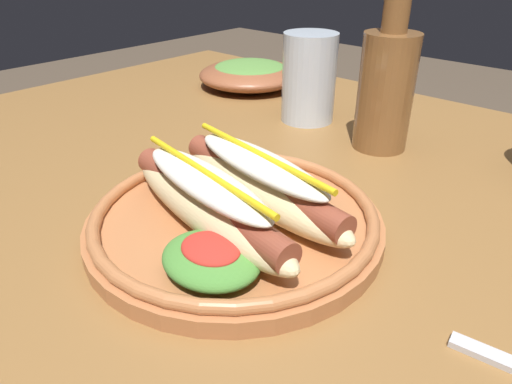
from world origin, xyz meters
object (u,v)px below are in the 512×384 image
at_px(hot_dog_plate, 234,209).
at_px(water_cup, 309,78).
at_px(side_bowl, 250,74).
at_px(glass_bottle, 387,83).

height_order(hot_dog_plate, water_cup, water_cup).
xyz_separation_m(water_cup, side_bowl, (-0.19, 0.07, -0.04)).
distance_m(hot_dog_plate, glass_bottle, 0.29).
xyz_separation_m(glass_bottle, side_bowl, (-0.33, 0.10, -0.06)).
relative_size(glass_bottle, side_bowl, 1.24).
xyz_separation_m(hot_dog_plate, side_bowl, (-0.33, 0.38, -0.00)).
relative_size(hot_dog_plate, water_cup, 2.16).
xyz_separation_m(water_cup, glass_bottle, (0.14, -0.02, 0.02)).
bearing_deg(hot_dog_plate, side_bowl, 131.20).
distance_m(hot_dog_plate, side_bowl, 0.50).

